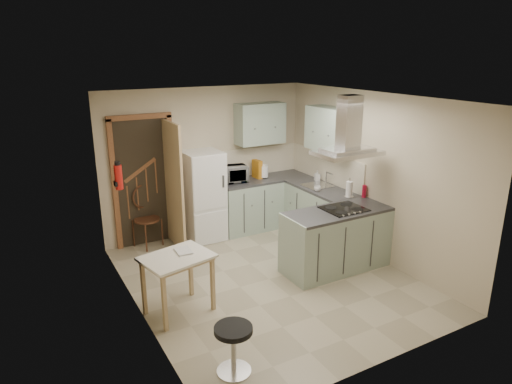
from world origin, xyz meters
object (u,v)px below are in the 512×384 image
peninsula (337,240)px  bentwood_chair (147,220)px  extractor_hood (347,153)px  microwave (232,174)px  fridge (204,196)px  stool (234,349)px  drop_leaf_table (178,284)px

peninsula → bentwood_chair: bearing=135.5°
extractor_hood → bentwood_chair: 3.35m
bentwood_chair → microwave: bearing=-24.5°
fridge → peninsula: bearing=-58.3°
stool → fridge: bearing=71.6°
drop_leaf_table → peninsula: bearing=-12.8°
peninsula → stool: peninsula is taller
drop_leaf_table → bentwood_chair: bearing=70.8°
bentwood_chair → stool: size_ratio=1.79×
bentwood_chair → microwave: size_ratio=1.83×
stool → microwave: (1.66, 3.33, 0.78)m
extractor_hood → bentwood_chair: size_ratio=0.98×
microwave → extractor_hood: bearing=-59.7°
fridge → drop_leaf_table: size_ratio=1.89×
peninsula → stool: bearing=-150.8°
drop_leaf_table → microwave: (1.75, 2.03, 0.67)m
extractor_hood → stool: (-2.42, -1.29, -1.46)m
extractor_hood → drop_leaf_table: bearing=179.8°
microwave → bentwood_chair: bearing=-173.5°
drop_leaf_table → bentwood_chair: 2.13m
fridge → microwave: 0.64m
bentwood_chair → stool: bentwood_chair is taller
stool → peninsula: bearing=29.2°
peninsula → microwave: (-0.66, 2.04, 0.59)m
extractor_hood → fridge: bearing=123.8°
drop_leaf_table → extractor_hood: bearing=-12.8°
peninsula → drop_leaf_table: 2.41m
fridge → stool: bearing=-108.4°
stool → microwave: microwave is taller
extractor_hood → drop_leaf_table: (-2.51, 0.01, -1.35)m
fridge → drop_leaf_table: (-1.18, -1.97, -0.38)m
bentwood_chair → stool: (-0.16, -3.42, -0.20)m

